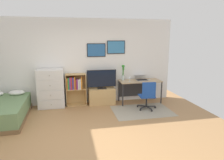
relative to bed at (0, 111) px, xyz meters
name	(u,v)px	position (x,y,z in m)	size (l,w,h in m)	color
ground_plane	(87,137)	(2.12, -1.41, -0.24)	(7.20, 7.20, 0.00)	#A87A4C
wall_back_with_posters	(80,62)	(2.13, 1.02, 1.11)	(6.12, 0.09, 2.70)	white
area_rug	(142,111)	(3.84, -0.13, -0.24)	(1.70, 1.20, 0.01)	#9E937F
bed	(0,111)	(0.00, 0.00, 0.00)	(1.33, 1.95, 0.61)	brown
dresser	(51,89)	(1.23, 0.74, 0.35)	(0.79, 0.46, 1.19)	silver
bookshelf	(75,86)	(1.96, 0.80, 0.36)	(0.62, 0.30, 1.01)	tan
tv_stand	(102,96)	(2.79, 0.76, 0.01)	(0.84, 0.41, 0.52)	tan
television	(102,79)	(2.79, 0.73, 0.57)	(0.93, 0.16, 0.60)	black
desk	(139,84)	(4.04, 0.74, 0.36)	(1.35, 0.59, 0.74)	tan
office_chair	(148,95)	(4.03, -0.06, 0.21)	(0.57, 0.58, 0.86)	#232326
laptop	(141,78)	(4.12, 0.77, 0.56)	(0.39, 0.42, 0.17)	#B7B7BC
computer_mouse	(149,80)	(4.36, 0.65, 0.51)	(0.06, 0.10, 0.03)	silver
bamboo_vase	(123,72)	(3.52, 0.83, 0.76)	(0.10, 0.09, 0.50)	silver
wine_glass	(130,77)	(3.67, 0.60, 0.63)	(0.07, 0.07, 0.18)	silver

